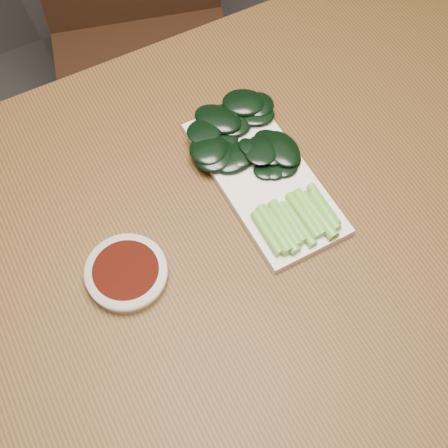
{
  "coord_description": "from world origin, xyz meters",
  "views": [
    {
      "loc": [
        -0.2,
        -0.39,
        1.56
      ],
      "look_at": [
        0.01,
        0.01,
        0.76
      ],
      "focal_mm": 50.0,
      "sensor_mm": 36.0,
      "label": 1
    }
  ],
  "objects_px": {
    "chair_far": "(142,39)",
    "serving_plate": "(264,178)",
    "table": "(222,256)",
    "gai_lan": "(252,153)",
    "sauce_bowl": "(127,273)"
  },
  "relations": [
    {
      "from": "chair_far",
      "to": "serving_plate",
      "type": "bearing_deg",
      "value": -78.69
    },
    {
      "from": "serving_plate",
      "to": "gai_lan",
      "type": "xyz_separation_m",
      "value": [
        0.0,
        0.04,
        0.02
      ]
    },
    {
      "from": "chair_far",
      "to": "serving_plate",
      "type": "xyz_separation_m",
      "value": [
        -0.04,
        -0.63,
        0.27
      ]
    },
    {
      "from": "sauce_bowl",
      "to": "serving_plate",
      "type": "height_order",
      "value": "sauce_bowl"
    },
    {
      "from": "chair_far",
      "to": "sauce_bowl",
      "type": "bearing_deg",
      "value": -98.33
    },
    {
      "from": "serving_plate",
      "to": "gai_lan",
      "type": "bearing_deg",
      "value": 89.63
    },
    {
      "from": "table",
      "to": "chair_far",
      "type": "relative_size",
      "value": 1.57
    },
    {
      "from": "chair_far",
      "to": "gai_lan",
      "type": "distance_m",
      "value": 0.66
    },
    {
      "from": "gai_lan",
      "to": "table",
      "type": "bearing_deg",
      "value": -138.02
    },
    {
      "from": "sauce_bowl",
      "to": "serving_plate",
      "type": "relative_size",
      "value": 0.39
    },
    {
      "from": "serving_plate",
      "to": "sauce_bowl",
      "type": "bearing_deg",
      "value": -168.26
    },
    {
      "from": "chair_far",
      "to": "gai_lan",
      "type": "bearing_deg",
      "value": -78.93
    },
    {
      "from": "sauce_bowl",
      "to": "chair_far",
      "type": "bearing_deg",
      "value": 66.38
    },
    {
      "from": "table",
      "to": "gai_lan",
      "type": "distance_m",
      "value": 0.17
    },
    {
      "from": "sauce_bowl",
      "to": "gai_lan",
      "type": "xyz_separation_m",
      "value": [
        0.25,
        0.09,
        0.01
      ]
    }
  ]
}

